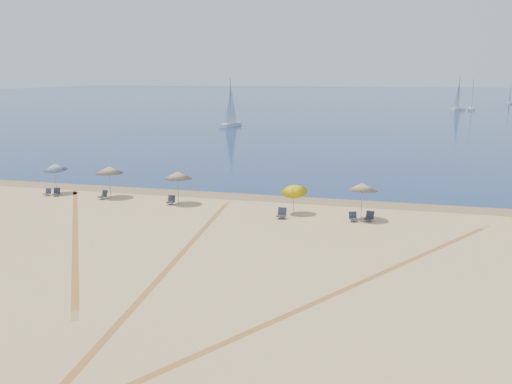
% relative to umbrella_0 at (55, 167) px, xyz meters
% --- Properties ---
extents(ground, '(160.00, 160.00, 0.00)m').
position_rel_umbrella_0_xyz_m(ground, '(17.69, -21.09, -2.24)').
color(ground, tan).
rests_on(ground, ground).
extents(ocean, '(500.00, 500.00, 0.00)m').
position_rel_umbrella_0_xyz_m(ocean, '(17.69, 203.91, -2.23)').
color(ocean, '#0C2151').
rests_on(ocean, ground).
extents(wet_sand, '(500.00, 500.00, 0.00)m').
position_rel_umbrella_0_xyz_m(wet_sand, '(17.69, 2.91, -2.24)').
color(wet_sand, olive).
rests_on(wet_sand, ground).
extents(umbrella_0, '(1.94, 1.99, 2.62)m').
position_rel_umbrella_0_xyz_m(umbrella_0, '(0.00, 0.00, 0.00)').
color(umbrella_0, gray).
rests_on(umbrella_0, ground).
extents(umbrella_1, '(2.24, 2.24, 2.61)m').
position_rel_umbrella_0_xyz_m(umbrella_1, '(5.16, -0.21, 0.02)').
color(umbrella_1, gray).
rests_on(umbrella_1, ground).
extents(umbrella_2, '(2.18, 2.18, 2.59)m').
position_rel_umbrella_0_xyz_m(umbrella_2, '(11.41, -0.92, 0.00)').
color(umbrella_2, gray).
rests_on(umbrella_2, ground).
extents(umbrella_3, '(1.88, 1.96, 2.45)m').
position_rel_umbrella_0_xyz_m(umbrella_3, '(20.69, -1.76, -0.37)').
color(umbrella_3, gray).
rests_on(umbrella_3, ground).
extents(umbrella_4, '(2.13, 2.17, 2.67)m').
position_rel_umbrella_0_xyz_m(umbrella_4, '(25.49, -2.06, 0.05)').
color(umbrella_4, gray).
rests_on(umbrella_4, ground).
extents(chair_0, '(0.49, 0.58, 0.59)m').
position_rel_umbrella_0_xyz_m(chair_0, '(-0.21, -0.98, -1.98)').
color(chair_0, '#1D212D').
rests_on(chair_0, ground).
extents(chair_1, '(0.67, 0.74, 0.65)m').
position_rel_umbrella_0_xyz_m(chair_1, '(0.59, -0.93, -1.95)').
color(chair_1, '#1D212D').
rests_on(chair_1, ground).
extents(chair_2, '(0.76, 0.82, 0.69)m').
position_rel_umbrella_0_xyz_m(chair_2, '(4.92, -0.92, -1.94)').
color(chair_2, '#1D212D').
rests_on(chair_2, ground).
extents(chair_3, '(0.59, 0.68, 0.68)m').
position_rel_umbrella_0_xyz_m(chair_3, '(10.94, -1.28, -1.94)').
color(chair_3, '#1D212D').
rests_on(chair_3, ground).
extents(chair_4, '(0.62, 0.72, 0.74)m').
position_rel_umbrella_0_xyz_m(chair_4, '(20.13, -3.22, -1.92)').
color(chair_4, '#1D212D').
rests_on(chair_4, ground).
extents(chair_5, '(0.72, 0.77, 0.64)m').
position_rel_umbrella_0_xyz_m(chair_5, '(25.01, -2.72, -1.96)').
color(chair_5, '#1D212D').
rests_on(chair_5, ground).
extents(chair_6, '(0.71, 0.78, 0.67)m').
position_rel_umbrella_0_xyz_m(chair_6, '(26.07, -2.37, -1.95)').
color(chair_6, '#1D212D').
rests_on(chair_6, ground).
extents(sailboat_0, '(2.61, 4.75, 6.88)m').
position_rel_umbrella_0_xyz_m(sailboat_0, '(60.39, 161.82, -0.16)').
color(sailboat_0, white).
rests_on(sailboat_0, ocean).
extents(sailboat_1, '(4.48, 6.09, 9.16)m').
position_rel_umbrella_0_xyz_m(sailboat_1, '(41.30, 123.34, 0.53)').
color(sailboat_1, white).
rests_on(sailboat_1, ocean).
extents(sailboat_2, '(2.70, 6.30, 9.10)m').
position_rel_umbrella_0_xyz_m(sailboat_2, '(-4.25, 61.80, 0.51)').
color(sailboat_2, white).
rests_on(sailboat_2, ocean).
extents(sailboat_3, '(2.30, 5.77, 8.36)m').
position_rel_umbrella_0_xyz_m(sailboat_3, '(45.16, 126.29, 0.29)').
color(sailboat_3, white).
rests_on(sailboat_3, ocean).
extents(tire_tracks, '(57.82, 44.18, 0.00)m').
position_rel_umbrella_0_xyz_m(tire_tracks, '(16.94, -12.34, -2.24)').
color(tire_tracks, tan).
rests_on(tire_tracks, ground).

